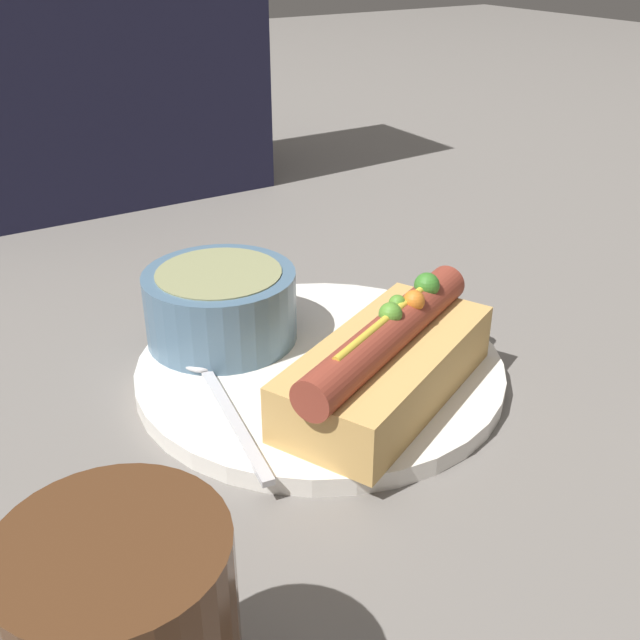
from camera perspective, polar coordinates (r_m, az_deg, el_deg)
ground_plane at (r=0.52m, az=0.00°, el=-4.26°), size 4.00×4.00×0.00m
dinner_plate at (r=0.52m, az=0.00°, el=-3.68°), size 0.25×0.25×0.01m
hot_dog at (r=0.47m, az=5.17°, el=-3.14°), size 0.18×0.14×0.07m
soup_bowl at (r=0.54m, az=-7.58°, el=1.35°), size 0.11×0.11×0.05m
spoon at (r=0.50m, az=-8.50°, el=-4.12°), size 0.04×0.16×0.01m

